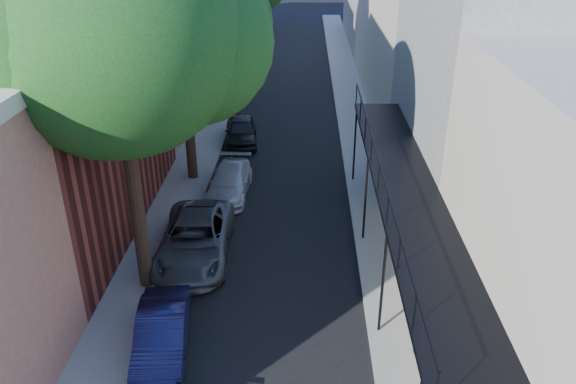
# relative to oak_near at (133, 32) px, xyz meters

# --- Properties ---
(road_surface) EXTENTS (6.00, 64.00, 0.01)m
(road_surface) POSITION_rel_oak_near_xyz_m (3.37, 19.74, -7.87)
(road_surface) COLOR black
(road_surface) RESTS_ON ground
(sidewalk_left) EXTENTS (2.00, 64.00, 0.12)m
(sidewalk_left) POSITION_rel_oak_near_xyz_m (-0.63, 19.74, -7.82)
(sidewalk_left) COLOR gray
(sidewalk_left) RESTS_ON ground
(sidewalk_right) EXTENTS (2.00, 64.00, 0.12)m
(sidewalk_right) POSITION_rel_oak_near_xyz_m (7.37, 19.74, -7.82)
(sidewalk_right) COLOR gray
(sidewalk_right) RESTS_ON ground
(buildings_left) EXTENTS (10.10, 59.10, 12.00)m
(buildings_left) POSITION_rel_oak_near_xyz_m (-5.93, 18.50, -2.94)
(buildings_left) COLOR tan
(buildings_left) RESTS_ON ground
(buildings_right) EXTENTS (9.80, 55.00, 10.00)m
(buildings_right) POSITION_rel_oak_near_xyz_m (12.36, 19.23, -3.45)
(buildings_right) COLOR #BBAF9B
(buildings_right) RESTS_ON ground
(oak_near) EXTENTS (7.48, 6.80, 11.42)m
(oak_near) POSITION_rel_oak_near_xyz_m (0.00, 0.00, 0.00)
(oak_near) COLOR black
(oak_near) RESTS_ON ground
(oak_mid) EXTENTS (6.60, 6.00, 10.20)m
(oak_mid) POSITION_rel_oak_near_xyz_m (-0.05, 7.97, -0.82)
(oak_mid) COLOR black
(oak_mid) RESTS_ON ground
(parked_car_b) EXTENTS (1.74, 3.81, 1.21)m
(parked_car_b) POSITION_rel_oak_near_xyz_m (0.77, -3.18, -7.27)
(parked_car_b) COLOR #13143C
(parked_car_b) RESTS_ON ground
(parked_car_c) EXTENTS (2.49, 5.12, 1.40)m
(parked_car_c) POSITION_rel_oak_near_xyz_m (0.83, 1.48, -7.18)
(parked_car_c) COLOR #4F5156
(parked_car_c) RESTS_ON ground
(parked_car_d) EXTENTS (1.77, 4.05, 1.16)m
(parked_car_d) POSITION_rel_oak_near_xyz_m (1.40, 6.30, -7.30)
(parked_car_d) COLOR silver
(parked_car_d) RESTS_ON ground
(parked_car_e) EXTENTS (1.97, 4.06, 1.33)m
(parked_car_e) POSITION_rel_oak_near_xyz_m (1.25, 12.16, -7.21)
(parked_car_e) COLOR black
(parked_car_e) RESTS_ON ground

